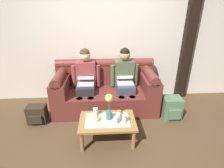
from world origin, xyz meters
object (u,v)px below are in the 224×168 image
person_right (125,77)px  cup_far_left (95,112)px  cup_near_left (119,113)px  backpack_left (37,115)px  coffee_table (107,123)px  cup_near_right (124,119)px  person_left (86,78)px  cup_far_center (116,120)px  backpack_right (172,108)px  cup_far_right (118,117)px  snack_bowl (95,118)px  couch (106,90)px  flower_vase (109,105)px

person_right → cup_far_left: (-0.56, -0.87, -0.22)m
cup_near_left → backpack_left: size_ratio=0.25×
coffee_table → cup_near_right: (0.25, -0.08, 0.12)m
person_left → cup_near_right: (0.63, -1.08, -0.22)m
person_right → cup_far_center: size_ratio=10.71×
cup_near_right → backpack_right: bearing=31.9°
cup_far_center → cup_far_right: same height
snack_bowl → couch: bearing=79.7°
snack_bowl → backpack_right: size_ratio=0.32×
cup_near_left → backpack_right: size_ratio=0.20×
cup_near_left → backpack_left: bearing=163.6°
couch → cup_far_left: (-0.18, -0.88, 0.07)m
person_left → backpack_right: size_ratio=2.91×
flower_vase → cup_far_left: 0.29m
person_right → coffee_table: bearing=-111.0°
cup_far_center → cup_far_left: 0.38m
couch → flower_vase: couch is taller
cup_near_left → person_right: bearing=77.4°
cup_far_center → person_left: bearing=114.6°
person_right → cup_far_right: bearing=-102.2°
flower_vase → snack_bowl: 0.29m
cup_near_left → backpack_left: (-1.43, 0.42, -0.25)m
cup_far_left → cup_near_left: bearing=-3.8°
snack_bowl → cup_far_left: size_ratio=1.04×
cup_far_center → backpack_left: bearing=155.4°
cup_near_right → cup_far_right: (-0.08, 0.06, -0.01)m
cup_far_left → cup_far_center: bearing=-37.2°
flower_vase → backpack_left: size_ratio=1.25×
cup_near_left → cup_far_center: (-0.06, -0.21, 0.02)m
flower_vase → backpack_right: (1.19, 0.50, -0.41)m
cup_far_left → backpack_right: 1.47m
cup_near_left → backpack_right: 1.14m
flower_vase → cup_near_left: size_ratio=5.04×
person_left → cup_near_right: person_left is taller
cup_far_left → cup_near_right: bearing=-25.6°
backpack_left → cup_far_center: bearing=-24.6°
cup_far_left → backpack_left: size_ratio=0.38×
person_right → cup_far_left: person_right is taller
snack_bowl → cup_far_left: 0.14m
backpack_right → person_left: bearing=163.5°
backpack_right → cup_near_left: bearing=-157.8°
cup_far_left → snack_bowl: bearing=-91.7°
cup_near_right → cup_far_right: 0.10m
cup_far_center → backpack_left: 1.53m
cup_far_center → cup_near_right: bearing=11.5°
cup_far_right → backpack_right: cup_far_right is taller
person_left → backpack_left: bearing=-151.2°
person_left → backpack_left: (-0.87, -0.48, -0.49)m
flower_vase → backpack_left: flower_vase is taller
snack_bowl → cup_near_left: snack_bowl is taller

